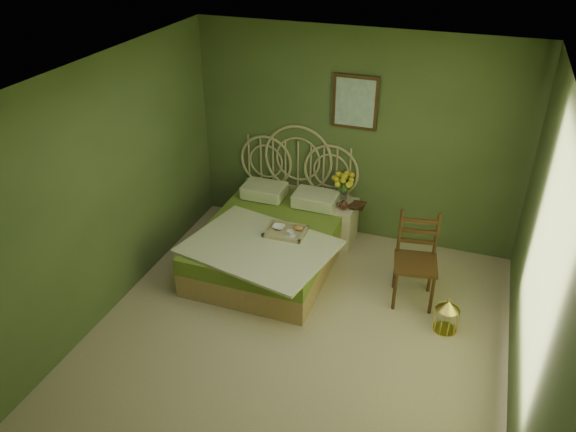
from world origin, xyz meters
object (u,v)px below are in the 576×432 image
at_px(nightstand, 337,215).
at_px(chair, 418,253).
at_px(bed, 272,238).
at_px(birdcage, 447,316).

bearing_deg(nightstand, chair, -37.22).
xyz_separation_m(bed, chair, (1.70, -0.13, 0.26)).
height_order(bed, nightstand, bed).
bearing_deg(chair, birdcage, -57.89).
bearing_deg(chair, nightstand, 133.48).
height_order(chair, birdcage, chair).
height_order(nightstand, chair, chair).
xyz_separation_m(bed, birdcage, (2.10, -0.59, -0.13)).
distance_m(bed, birdcage, 2.18).
distance_m(nightstand, birdcage, 1.99).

